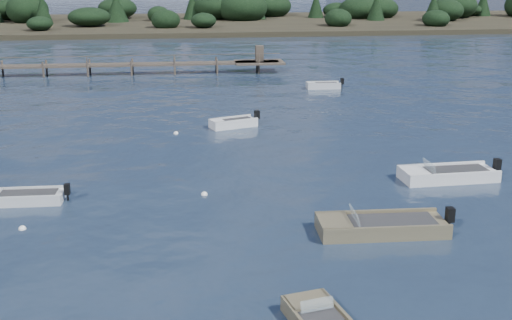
{
  "coord_description": "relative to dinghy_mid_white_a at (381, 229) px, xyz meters",
  "views": [
    {
      "loc": [
        -4.11,
        -17.45,
        10.72
      ],
      "look_at": [
        -0.38,
        14.0,
        1.0
      ],
      "focal_mm": 45.0,
      "sensor_mm": 36.0,
      "label": 1
    }
  ],
  "objects": [
    {
      "name": "ground",
      "position": [
        -3.96,
        53.6,
        -0.17
      ],
      "size": [
        400.0,
        400.0,
        0.0
      ],
      "primitive_type": "plane",
      "color": "#152031",
      "rests_on": "ground"
    },
    {
      "name": "dinghy_mid_white_a",
      "position": [
        0.0,
        0.0,
        0.0
      ],
      "size": [
        5.73,
        2.14,
        1.34
      ],
      "color": "#72684C",
      "rests_on": "ground"
    },
    {
      "name": "dinghy_mid_grey",
      "position": [
        -15.67,
        5.43,
        -0.03
      ],
      "size": [
        4.16,
        1.52,
        1.05
      ],
      "color": "#B5B9BD",
      "rests_on": "ground"
    },
    {
      "name": "dinghy_mid_white_b",
      "position": [
        5.5,
        6.23,
        -0.0
      ],
      "size": [
        5.35,
        2.09,
        1.32
      ],
      "color": "silver",
      "rests_on": "ground"
    },
    {
      "name": "tender_far_white",
      "position": [
        -4.58,
        18.71,
        -0.0
      ],
      "size": [
        3.61,
        2.25,
        1.22
      ],
      "color": "silver",
      "rests_on": "ground"
    },
    {
      "name": "tender_far_grey_b",
      "position": [
        4.63,
        31.88,
        -0.01
      ],
      "size": [
        3.34,
        1.25,
        1.14
      ],
      "color": "#B5B9BD",
      "rests_on": "ground"
    },
    {
      "name": "buoy_c",
      "position": [
        -14.92,
        2.12,
        -0.17
      ],
      "size": [
        0.32,
        0.32,
        0.32
      ],
      "primitive_type": "sphere",
      "color": "white",
      "rests_on": "ground"
    },
    {
      "name": "buoy_e",
      "position": [
        -4.69,
        20.64,
        -0.17
      ],
      "size": [
        0.32,
        0.32,
        0.32
      ],
      "primitive_type": "sphere",
      "color": "white",
      "rests_on": "ground"
    },
    {
      "name": "buoy_extra_a",
      "position": [
        -8.5,
        17.34,
        -0.17
      ],
      "size": [
        0.32,
        0.32,
        0.32
      ],
      "primitive_type": "sphere",
      "color": "white",
      "rests_on": "ground"
    },
    {
      "name": "buoy_extra_b",
      "position": [
        -7.12,
        5.42,
        -0.17
      ],
      "size": [
        0.32,
        0.32,
        0.32
      ],
      "primitive_type": "sphere",
      "color": "white",
      "rests_on": "ground"
    },
    {
      "name": "jetty",
      "position": [
        -25.71,
        41.59,
        0.81
      ],
      "size": [
        64.5,
        3.2,
        3.4
      ],
      "color": "#473E34",
      "rests_on": "ground"
    },
    {
      "name": "far_headland",
      "position": [
        21.04,
        93.6,
        1.79
      ],
      "size": [
        190.0,
        40.0,
        5.8
      ],
      "color": "black",
      "rests_on": "ground"
    }
  ]
}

